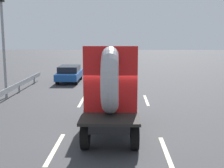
# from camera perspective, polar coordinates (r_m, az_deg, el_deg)

# --- Properties ---
(ground_plane) EXTENTS (120.00, 120.00, 0.00)m
(ground_plane) POSITION_cam_1_polar(r_m,az_deg,el_deg) (12.15, -0.56, -9.45)
(ground_plane) COLOR #38383A
(flatbed_truck) EXTENTS (2.02, 4.98, 3.52)m
(flatbed_truck) POSITION_cam_1_polar(r_m,az_deg,el_deg) (12.21, -0.07, -1.04)
(flatbed_truck) COLOR black
(flatbed_truck) RESTS_ON ground_plane
(distant_sedan) EXTENTS (1.73, 4.04, 1.32)m
(distant_sedan) POSITION_cam_1_polar(r_m,az_deg,el_deg) (24.96, -8.00, 2.02)
(distant_sedan) COLOR black
(distant_sedan) RESTS_ON ground_plane
(traffic_light) EXTENTS (0.42, 0.36, 6.65)m
(traffic_light) POSITION_cam_1_polar(r_m,az_deg,el_deg) (19.43, -19.85, 9.95)
(traffic_light) COLOR gray
(traffic_light) RESTS_ON ground_plane
(guardrail) EXTENTS (0.10, 14.32, 0.71)m
(guardrail) POSITION_cam_1_polar(r_m,az_deg,el_deg) (19.51, -18.74, -1.05)
(guardrail) COLOR gray
(guardrail) RESTS_ON ground_plane
(lane_dash_left_near) EXTENTS (0.16, 2.99, 0.01)m
(lane_dash_left_near) POSITION_cam_1_polar(r_m,az_deg,el_deg) (10.94, -10.61, -11.80)
(lane_dash_left_near) COLOR beige
(lane_dash_left_near) RESTS_ON ground_plane
(lane_dash_left_far) EXTENTS (0.16, 2.94, 0.01)m
(lane_dash_left_far) POSITION_cam_1_polar(r_m,az_deg,el_deg) (17.89, -5.68, -3.23)
(lane_dash_left_far) COLOR beige
(lane_dash_left_far) RESTS_ON ground_plane
(lane_dash_right_near) EXTENTS (0.16, 2.92, 0.01)m
(lane_dash_right_near) POSITION_cam_1_polar(r_m,az_deg,el_deg) (10.59, 10.14, -12.51)
(lane_dash_right_near) COLOR beige
(lane_dash_right_near) RESTS_ON ground_plane
(lane_dash_right_far) EXTENTS (0.16, 2.79, 0.01)m
(lane_dash_right_far) POSITION_cam_1_polar(r_m,az_deg,el_deg) (18.17, 6.46, -3.05)
(lane_dash_right_far) COLOR beige
(lane_dash_right_far) RESTS_ON ground_plane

